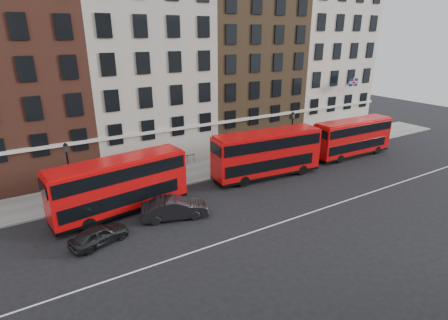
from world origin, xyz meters
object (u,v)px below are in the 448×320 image
bus_b (119,184)px  car_front (175,208)px  car_rear (99,235)px  traffic_light (362,125)px  bus_c (267,153)px  bus_d (352,137)px

bus_b → car_front: size_ratio=2.17×
car_rear → traffic_light: bearing=-95.7°
bus_c → bus_b: bearing=-174.9°
car_front → bus_b: bearing=63.1°
bus_c → traffic_light: (17.34, 2.67, -0.03)m
bus_d → car_front: (-23.32, -3.02, -1.47)m
bus_c → car_rear: 17.33m
bus_b → traffic_light: size_ratio=3.32×
bus_b → traffic_light: bus_b is taller
car_front → traffic_light: bearing=-62.8°
bus_d → bus_b: bearing=-178.8°
car_rear → traffic_light: (34.18, 6.36, 1.78)m
car_front → traffic_light: 29.00m
bus_c → bus_d: (12.28, -0.00, -0.18)m
bus_b → car_rear: bearing=-132.4°
bus_b → car_front: bus_b is taller
bus_c → traffic_light: bearing=13.8°
traffic_light → bus_b: bearing=-175.2°
bus_d → car_front: 23.56m
bus_b → car_rear: size_ratio=2.78×
bus_c → car_rear: bearing=-162.6°
car_rear → traffic_light: traffic_light is taller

